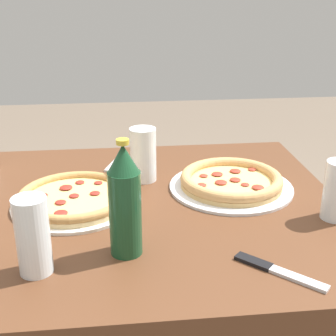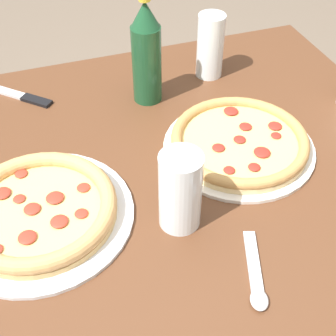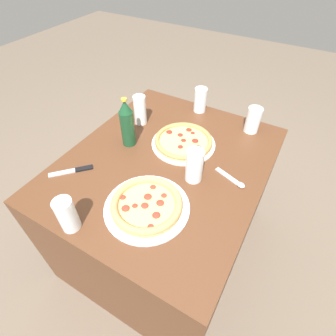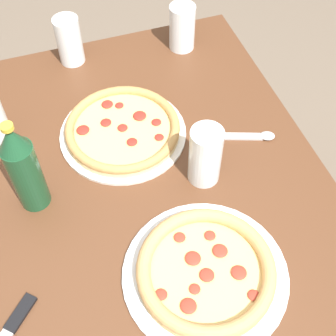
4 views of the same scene
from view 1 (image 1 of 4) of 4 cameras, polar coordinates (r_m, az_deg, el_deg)
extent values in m
cube|color=#56331E|center=(1.40, -3.85, -17.70)|extent=(1.07, 0.89, 0.71)
cylinder|color=silver|center=(1.30, 7.67, -2.31)|extent=(0.34, 0.34, 0.01)
cylinder|color=tan|center=(1.30, 7.69, -1.90)|extent=(0.28, 0.28, 0.01)
cylinder|color=#E5C170|center=(1.29, 7.71, -1.60)|extent=(0.24, 0.24, 0.00)
torus|color=tan|center=(1.29, 7.72, -1.30)|extent=(0.28, 0.28, 0.03)
ellipsoid|color=#A83323|center=(1.35, 8.20, -0.35)|extent=(0.03, 0.03, 0.01)
ellipsoid|color=#A83323|center=(1.27, 6.48, -1.73)|extent=(0.03, 0.03, 0.01)
ellipsoid|color=#A83323|center=(1.25, 10.90, -2.31)|extent=(0.03, 0.03, 0.01)
ellipsoid|color=#A83323|center=(1.21, 9.72, -3.25)|extent=(0.02, 0.02, 0.01)
ellipsoid|color=#A83323|center=(1.25, 4.15, -2.05)|extent=(0.02, 0.02, 0.01)
ellipsoid|color=#A83323|center=(1.29, 8.19, -1.42)|extent=(0.03, 0.03, 0.01)
ellipsoid|color=#A83323|center=(1.31, 4.37, -0.94)|extent=(0.02, 0.02, 0.01)
ellipsoid|color=#A83323|center=(1.37, 10.22, -0.16)|extent=(0.02, 0.02, 0.01)
ellipsoid|color=#A83323|center=(1.27, 9.39, -1.99)|extent=(0.02, 0.02, 0.00)
ellipsoid|color=#A83323|center=(1.32, 6.02, -0.73)|extent=(0.03, 0.03, 0.01)
cylinder|color=silver|center=(1.22, -11.30, -4.25)|extent=(0.32, 0.32, 0.01)
cylinder|color=#E5C689|center=(1.22, -11.33, -3.83)|extent=(0.28, 0.28, 0.01)
cylinder|color=#E5C170|center=(1.21, -11.36, -3.51)|extent=(0.25, 0.25, 0.00)
torus|color=tan|center=(1.21, -11.38, -3.28)|extent=(0.29, 0.29, 0.02)
ellipsoid|color=maroon|center=(1.18, -12.97, -4.08)|extent=(0.03, 0.03, 0.01)
ellipsoid|color=maroon|center=(1.26, -12.32, -2.33)|extent=(0.03, 0.03, 0.01)
ellipsoid|color=maroon|center=(1.21, -11.37, -3.32)|extent=(0.03, 0.03, 0.01)
ellipsoid|color=maroon|center=(1.21, -8.90, -3.04)|extent=(0.03, 0.03, 0.01)
ellipsoid|color=maroon|center=(1.21, -15.72, -3.73)|extent=(0.03, 0.03, 0.01)
ellipsoid|color=maroon|center=(1.13, -12.94, -5.37)|extent=(0.03, 0.03, 0.01)
ellipsoid|color=maroon|center=(1.28, -8.50, -1.78)|extent=(0.02, 0.02, 0.01)
ellipsoid|color=maroon|center=(1.23, -14.93, -3.21)|extent=(0.02, 0.02, 0.00)
ellipsoid|color=maroon|center=(1.29, -10.68, -1.71)|extent=(0.02, 0.02, 0.01)
cylinder|color=white|center=(0.94, -16.15, -7.95)|extent=(0.07, 0.07, 0.16)
cylinder|color=black|center=(0.95, -16.02, -9.04)|extent=(0.05, 0.05, 0.11)
cylinder|color=white|center=(1.32, -3.06, 1.65)|extent=(0.07, 0.07, 0.15)
cylinder|color=orange|center=(1.33, -3.02, 0.08)|extent=(0.06, 0.06, 0.07)
cylinder|color=#194728|center=(0.96, -5.23, -5.55)|extent=(0.07, 0.07, 0.18)
cone|color=#194728|center=(0.91, -5.49, 1.18)|extent=(0.06, 0.06, 0.06)
cylinder|color=gold|center=(0.90, -5.56, 3.21)|extent=(0.03, 0.03, 0.01)
cube|color=black|center=(0.98, 10.39, -11.18)|extent=(0.07, 0.07, 0.01)
cube|color=silver|center=(0.95, 15.64, -12.88)|extent=(0.10, 0.10, 0.01)
cube|color=silver|center=(1.46, -6.58, 0.50)|extent=(0.06, 0.12, 0.01)
ellipsoid|color=silver|center=(1.53, -5.68, 1.60)|extent=(0.04, 0.05, 0.01)
camera|label=2|loc=(1.77, 2.51, 25.59)|focal=50.00mm
camera|label=3|loc=(1.75, 24.46, 30.27)|focal=28.00mm
camera|label=4|loc=(1.21, 33.94, 36.13)|focal=50.00mm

